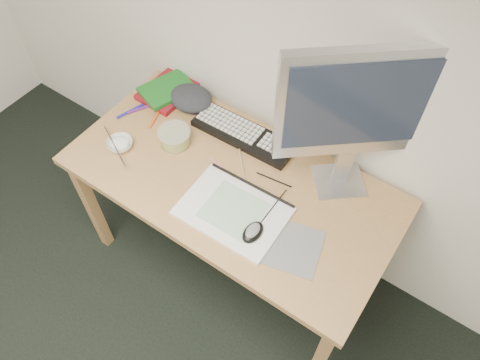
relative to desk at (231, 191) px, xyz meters
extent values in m
plane|color=silver|center=(-0.18, 0.37, 0.63)|extent=(3.60, 0.00, 3.60)
cube|color=tan|center=(-0.65, -0.30, -0.31)|extent=(0.05, 0.05, 0.71)
cube|color=tan|center=(0.65, -0.30, -0.31)|extent=(0.05, 0.05, 0.71)
cube|color=tan|center=(-0.65, 0.30, -0.31)|extent=(0.05, 0.05, 0.71)
cube|color=tan|center=(0.65, 0.30, -0.31)|extent=(0.05, 0.05, 0.71)
cube|color=tan|center=(0.00, 0.00, 0.06)|extent=(1.40, 0.70, 0.03)
cube|color=gray|center=(0.36, -0.13, 0.08)|extent=(0.28, 0.26, 0.00)
cube|color=white|center=(0.10, -0.13, 0.09)|extent=(0.42, 0.31, 0.01)
cube|color=black|center=(-0.09, 0.23, 0.10)|extent=(0.48, 0.16, 0.03)
cube|color=silver|center=(0.37, 0.25, 0.09)|extent=(0.27, 0.27, 0.01)
cube|color=silver|center=(0.37, 0.25, 0.18)|extent=(0.07, 0.06, 0.19)
cube|color=silver|center=(0.37, 0.25, 0.52)|extent=(0.47, 0.40, 0.47)
cube|color=black|center=(0.37, 0.25, 0.54)|extent=(0.41, 0.34, 0.37)
ellipsoid|color=black|center=(0.22, -0.17, 0.11)|extent=(0.07, 0.11, 0.04)
imported|color=silver|center=(-0.50, -0.13, 0.10)|extent=(0.14, 0.14, 0.04)
cylinder|color=silver|center=(-0.50, -0.16, 0.12)|extent=(0.24, 0.13, 0.02)
cylinder|color=gold|center=(-0.32, 0.03, 0.12)|extent=(0.16, 0.16, 0.07)
cube|color=maroon|center=(-0.55, 0.25, 0.10)|extent=(0.21, 0.27, 0.03)
cube|color=#1A6A1F|center=(-0.54, 0.24, 0.12)|extent=(0.24, 0.28, 0.02)
ellipsoid|color=#212428|center=(-0.41, 0.26, 0.12)|extent=(0.20, 0.18, 0.07)
cylinder|color=pink|center=(-0.06, 0.02, 0.09)|extent=(0.17, 0.03, 0.01)
cylinder|color=tan|center=(0.00, 0.08, 0.09)|extent=(0.14, 0.15, 0.01)
cylinder|color=black|center=(0.15, 0.10, 0.09)|extent=(0.16, 0.03, 0.01)
cylinder|color=#211FA8|center=(-0.61, 0.05, 0.09)|extent=(0.05, 0.14, 0.01)
cylinder|color=orange|center=(-0.49, 0.09, 0.09)|extent=(0.05, 0.13, 0.01)
cylinder|color=#59227D|center=(-0.58, 0.10, 0.09)|extent=(0.08, 0.13, 0.01)
camera|label=1|loc=(0.69, -0.93, 1.65)|focal=35.00mm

